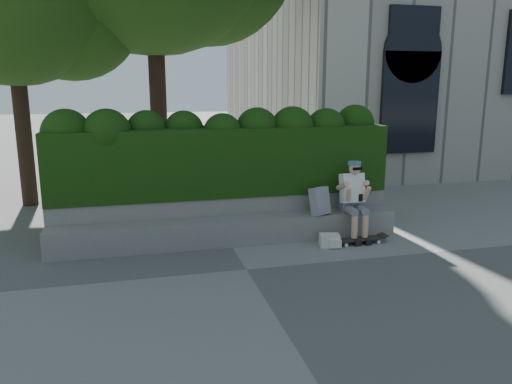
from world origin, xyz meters
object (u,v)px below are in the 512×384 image
object	(u,v)px
person	(353,197)
backpack_plaid	(320,201)
skateboard	(360,239)
backpack_ground	(330,240)

from	to	relation	value
person	backpack_plaid	size ratio (longest dim) A/B	2.85
skateboard	backpack_ground	distance (m)	0.57
skateboard	person	bearing A→B (deg)	87.07
skateboard	backpack_ground	bearing A→B (deg)	179.22
person	backpack_ground	distance (m)	0.94
person	skateboard	bearing A→B (deg)	-90.66
person	skateboard	distance (m)	0.76
person	backpack_plaid	distance (m)	0.61
backpack_plaid	skateboard	bearing A→B (deg)	-60.69
skateboard	backpack_plaid	xyz separation A→B (m)	(-0.59, 0.43, 0.62)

